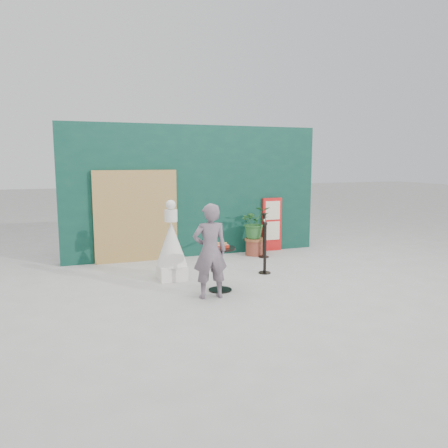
# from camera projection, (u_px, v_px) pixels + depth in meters

# --- Properties ---
(ground) EXTENTS (60.00, 60.00, 0.00)m
(ground) POSITION_uv_depth(u_px,v_px,m) (248.00, 292.00, 7.39)
(ground) COLOR #ADAAA5
(ground) RESTS_ON ground
(back_wall) EXTENTS (6.00, 0.30, 3.00)m
(back_wall) POSITION_uv_depth(u_px,v_px,m) (195.00, 191.00, 10.09)
(back_wall) COLOR #0B322B
(back_wall) RESTS_ON ground
(bamboo_fence) EXTENTS (1.80, 0.08, 2.00)m
(bamboo_fence) POSITION_uv_depth(u_px,v_px,m) (136.00, 216.00, 9.49)
(bamboo_fence) COLOR tan
(bamboo_fence) RESTS_ON ground
(woman) EXTENTS (0.59, 0.41, 1.54)m
(woman) POSITION_uv_depth(u_px,v_px,m) (210.00, 251.00, 6.98)
(woman) COLOR slate
(woman) RESTS_ON ground
(menu_board) EXTENTS (0.50, 0.07, 1.30)m
(menu_board) POSITION_uv_depth(u_px,v_px,m) (272.00, 224.00, 10.68)
(menu_board) COLOR red
(menu_board) RESTS_ON ground
(statue) EXTENTS (0.58, 0.58, 1.49)m
(statue) POSITION_uv_depth(u_px,v_px,m) (171.00, 247.00, 8.10)
(statue) COLOR white
(statue) RESTS_ON ground
(cafe_table) EXTENTS (0.52, 0.52, 0.75)m
(cafe_table) POSITION_uv_depth(u_px,v_px,m) (220.00, 262.00, 7.41)
(cafe_table) COLOR black
(cafe_table) RESTS_ON ground
(food_basket) EXTENTS (0.26, 0.19, 0.11)m
(food_basket) POSITION_uv_depth(u_px,v_px,m) (220.00, 245.00, 7.37)
(food_basket) COLOR red
(food_basket) RESTS_ON cafe_table
(planter) EXTENTS (0.68, 0.59, 1.16)m
(planter) POSITION_uv_depth(u_px,v_px,m) (255.00, 227.00, 10.16)
(planter) COLOR brown
(planter) RESTS_ON ground
(stanchion_barrier) EXTENTS (0.84, 1.54, 1.03)m
(stanchion_barrier) POSITION_uv_depth(u_px,v_px,m) (264.00, 242.00, 9.25)
(stanchion_barrier) COLOR black
(stanchion_barrier) RESTS_ON ground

